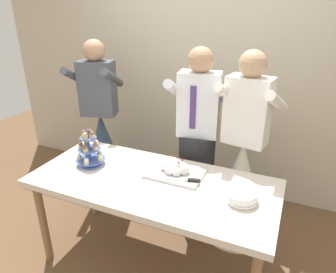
{
  "coord_description": "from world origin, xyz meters",
  "views": [
    {
      "loc": [
        0.88,
        -1.71,
        1.96
      ],
      "look_at": [
        0.06,
        0.15,
        1.07
      ],
      "focal_mm": 32.68,
      "sensor_mm": 36.0,
      "label": 1
    }
  ],
  "objects_px": {
    "person_groom": "(197,152)",
    "person_bride": "(240,178)",
    "plate_stack": "(242,196)",
    "person_guest": "(103,144)",
    "main_cake_tray": "(175,169)",
    "dessert_table": "(152,189)",
    "cupcake_stand": "(90,151)"
  },
  "relations": [
    {
      "from": "plate_stack",
      "to": "person_groom",
      "type": "xyz_separation_m",
      "value": [
        -0.51,
        0.62,
        -0.07
      ]
    },
    {
      "from": "main_cake_tray",
      "to": "person_groom",
      "type": "height_order",
      "value": "person_groom"
    },
    {
      "from": "plate_stack",
      "to": "person_bride",
      "type": "bearing_deg",
      "value": 100.37
    },
    {
      "from": "main_cake_tray",
      "to": "person_bride",
      "type": "xyz_separation_m",
      "value": [
        0.42,
        0.46,
        -0.23
      ]
    },
    {
      "from": "person_groom",
      "to": "person_guest",
      "type": "height_order",
      "value": "same"
    },
    {
      "from": "dessert_table",
      "to": "person_groom",
      "type": "bearing_deg",
      "value": 77.92
    },
    {
      "from": "main_cake_tray",
      "to": "plate_stack",
      "type": "distance_m",
      "value": 0.55
    },
    {
      "from": "cupcake_stand",
      "to": "person_guest",
      "type": "distance_m",
      "value": 0.86
    },
    {
      "from": "main_cake_tray",
      "to": "plate_stack",
      "type": "relative_size",
      "value": 2.07
    },
    {
      "from": "dessert_table",
      "to": "person_bride",
      "type": "distance_m",
      "value": 0.82
    },
    {
      "from": "person_groom",
      "to": "plate_stack",
      "type": "bearing_deg",
      "value": -50.12
    },
    {
      "from": "cupcake_stand",
      "to": "person_bride",
      "type": "bearing_deg",
      "value": 28.55
    },
    {
      "from": "plate_stack",
      "to": "person_bride",
      "type": "relative_size",
      "value": 0.13
    },
    {
      "from": "dessert_table",
      "to": "plate_stack",
      "type": "height_order",
      "value": "plate_stack"
    },
    {
      "from": "main_cake_tray",
      "to": "dessert_table",
      "type": "bearing_deg",
      "value": -128.97
    },
    {
      "from": "plate_stack",
      "to": "person_guest",
      "type": "xyz_separation_m",
      "value": [
        -1.59,
        0.7,
        -0.23
      ]
    },
    {
      "from": "dessert_table",
      "to": "person_bride",
      "type": "xyz_separation_m",
      "value": [
        0.54,
        0.61,
        -0.12
      ]
    },
    {
      "from": "cupcake_stand",
      "to": "person_groom",
      "type": "relative_size",
      "value": 0.18
    },
    {
      "from": "dessert_table",
      "to": "cupcake_stand",
      "type": "relative_size",
      "value": 5.9
    },
    {
      "from": "main_cake_tray",
      "to": "person_bride",
      "type": "height_order",
      "value": "person_bride"
    },
    {
      "from": "plate_stack",
      "to": "person_bride",
      "type": "xyz_separation_m",
      "value": [
        -0.11,
        0.61,
        -0.23
      ]
    },
    {
      "from": "cupcake_stand",
      "to": "person_bride",
      "type": "height_order",
      "value": "person_bride"
    },
    {
      "from": "cupcake_stand",
      "to": "person_guest",
      "type": "bearing_deg",
      "value": 119.38
    },
    {
      "from": "cupcake_stand",
      "to": "person_groom",
      "type": "bearing_deg",
      "value": 41.25
    },
    {
      "from": "dessert_table",
      "to": "main_cake_tray",
      "type": "xyz_separation_m",
      "value": [
        0.12,
        0.15,
        0.11
      ]
    },
    {
      "from": "plate_stack",
      "to": "person_guest",
      "type": "bearing_deg",
      "value": 156.16
    },
    {
      "from": "person_guest",
      "to": "plate_stack",
      "type": "bearing_deg",
      "value": -23.84
    },
    {
      "from": "dessert_table",
      "to": "person_groom",
      "type": "relative_size",
      "value": 1.08
    },
    {
      "from": "person_groom",
      "to": "person_bride",
      "type": "bearing_deg",
      "value": -1.36
    },
    {
      "from": "person_groom",
      "to": "person_guest",
      "type": "bearing_deg",
      "value": 175.32
    },
    {
      "from": "cupcake_stand",
      "to": "main_cake_tray",
      "type": "bearing_deg",
      "value": 11.09
    },
    {
      "from": "cupcake_stand",
      "to": "person_bride",
      "type": "relative_size",
      "value": 0.18
    }
  ]
}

